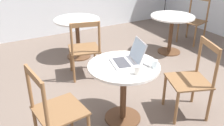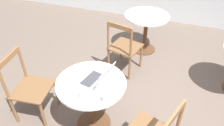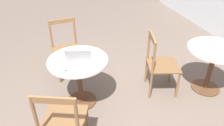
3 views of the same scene
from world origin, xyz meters
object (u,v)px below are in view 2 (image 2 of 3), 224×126
(cafe_table_near, at_px, (92,93))
(mug, at_px, (83,94))
(mouse, at_px, (105,93))
(chair_far_front, at_px, (124,47))
(cafe_table_far, at_px, (146,23))
(chair_near_left, at_px, (29,88))
(laptop, at_px, (97,79))
(drinking_glass, at_px, (105,98))

(cafe_table_near, relative_size, mug, 7.36)
(mug, bearing_deg, mouse, 31.88)
(cafe_table_near, height_order, mouse, mouse)
(cafe_table_near, bearing_deg, chair_far_front, 88.32)
(cafe_table_far, xyz_separation_m, chair_near_left, (-1.06, -2.07, -0.10))
(cafe_table_far, height_order, chair_near_left, chair_near_left)
(cafe_table_far, xyz_separation_m, laptop, (-0.16, -1.96, 0.22))
(mug, relative_size, drinking_glass, 1.22)
(chair_near_left, relative_size, chair_far_front, 1.00)
(chair_near_left, bearing_deg, drinking_glass, -6.28)
(cafe_table_near, xyz_separation_m, mug, (0.02, -0.25, 0.21))
(cafe_table_far, bearing_deg, mug, -95.34)
(laptop, distance_m, mouse, 0.21)
(cafe_table_near, height_order, chair_near_left, chair_near_left)
(cafe_table_near, xyz_separation_m, mouse, (0.22, -0.12, 0.18))
(cafe_table_near, xyz_separation_m, chair_far_front, (0.04, 1.21, -0.10))
(chair_far_front, distance_m, drinking_glass, 1.48)
(cafe_table_far, relative_size, drinking_glass, 8.96)
(laptop, relative_size, mouse, 3.96)
(cafe_table_far, relative_size, chair_near_left, 0.86)
(chair_near_left, relative_size, drinking_glass, 10.46)
(cafe_table_far, relative_size, chair_far_front, 0.86)
(chair_far_front, bearing_deg, cafe_table_near, -91.68)
(mouse, distance_m, mug, 0.24)
(cafe_table_near, relative_size, chair_far_front, 0.86)
(chair_near_left, distance_m, laptop, 0.96)
(cafe_table_far, bearing_deg, mouse, -90.13)
(chair_near_left, bearing_deg, cafe_table_far, 62.91)
(chair_near_left, height_order, laptop, laptop)
(cafe_table_near, height_order, cafe_table_far, same)
(chair_near_left, bearing_deg, cafe_table_near, 6.57)
(cafe_table_far, xyz_separation_m, drinking_glass, (0.03, -2.19, 0.21))
(laptop, relative_size, mug, 3.62)
(laptop, bearing_deg, cafe_table_near, -161.74)
(chair_far_front, xyz_separation_m, drinking_glass, (0.22, -1.43, 0.31))
(cafe_table_near, bearing_deg, laptop, 18.26)
(cafe_table_near, bearing_deg, chair_near_left, -173.43)
(chair_near_left, distance_m, mug, 0.92)
(cafe_table_far, distance_m, chair_near_left, 2.33)
(cafe_table_near, xyz_separation_m, drinking_glass, (0.26, -0.22, 0.21))
(cafe_table_near, height_order, chair_far_front, chair_far_front)
(mouse, bearing_deg, cafe_table_far, 89.87)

